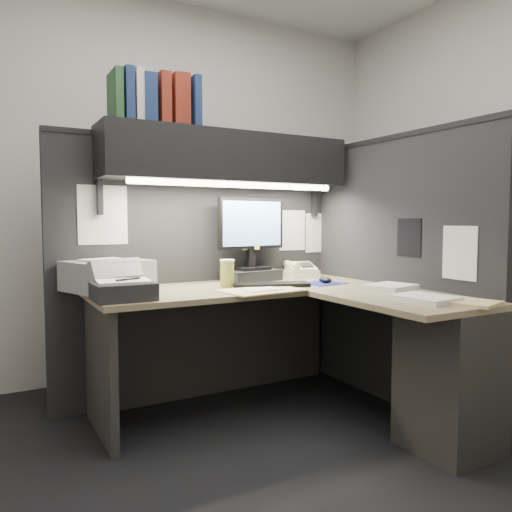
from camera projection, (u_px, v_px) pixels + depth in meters
name	position (u px, v px, depth m)	size (l,w,h in m)	color
floor	(272.00, 448.00, 2.45)	(3.50, 3.50, 0.00)	black
wall_back	(168.00, 189.00, 3.67)	(3.50, 0.04, 2.70)	beige
wall_right	(506.00, 184.00, 3.21)	(0.04, 3.00, 2.70)	beige
partition_back	(202.00, 270.00, 3.22)	(1.90, 0.06, 1.60)	black
partition_right	(395.00, 273.00, 3.03)	(0.06, 1.50, 1.60)	black
desk	(342.00, 349.00, 2.63)	(1.70, 1.53, 0.73)	#7E7050
overhead_shelf	(227.00, 158.00, 3.06)	(1.55, 0.34, 0.30)	black
task_light_tube	(238.00, 185.00, 2.95)	(0.04, 0.04, 1.32)	white
monitor	(251.00, 248.00, 3.22)	(0.49, 0.26, 0.53)	black
keyboard	(271.00, 285.00, 2.94)	(0.44, 0.15, 0.02)	black
mousepad	(323.00, 283.00, 3.08)	(0.23, 0.21, 0.00)	navy
mouse	(325.00, 280.00, 3.07)	(0.06, 0.09, 0.03)	black
telephone	(300.00, 271.00, 3.40)	(0.20, 0.21, 0.08)	beige
coffee_cup	(227.00, 274.00, 2.91)	(0.08, 0.08, 0.15)	#ACA344
printer	(108.00, 275.00, 2.78)	(0.41, 0.35, 0.17)	gray
notebook_stack	(123.00, 291.00, 2.43)	(0.28, 0.24, 0.09)	black
open_folder	(262.00, 290.00, 2.74)	(0.43, 0.28, 0.01)	#DFC37D
paper_stack_a	(391.00, 289.00, 2.67)	(0.24, 0.20, 0.05)	white
paper_stack_b	(425.00, 299.00, 2.39)	(0.22, 0.28, 0.03)	white
manila_stack	(466.00, 302.00, 2.33)	(0.21, 0.27, 0.02)	#DFC37D
binder_row	(154.00, 101.00, 2.82)	(0.48, 0.25, 0.30)	#274E2A
pinned_papers	(284.00, 231.00, 3.07)	(1.76, 1.31, 0.51)	white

